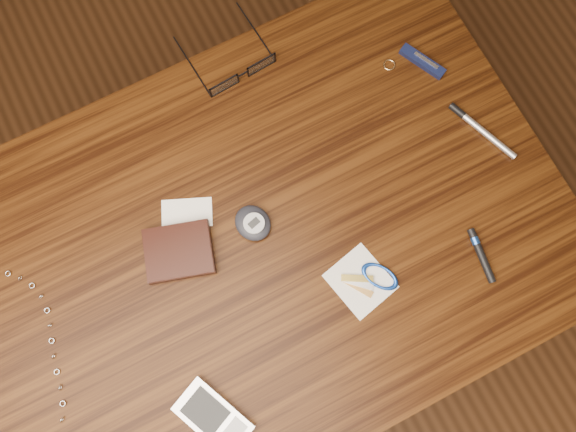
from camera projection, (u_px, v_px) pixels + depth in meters
name	position (u px, v px, depth m)	size (l,w,h in m)	color
ground	(273.00, 285.00, 1.65)	(3.80, 3.80, 0.00)	#472814
desk	(264.00, 250.00, 1.02)	(1.00, 0.70, 0.75)	#361B08
wallet_and_card	(179.00, 251.00, 0.90)	(0.15, 0.15, 0.02)	black
eyeglasses	(241.00, 72.00, 0.97)	(0.14, 0.15, 0.03)	black
gold_ring	(389.00, 65.00, 0.98)	(0.02, 0.02, 0.00)	tan
pda_phone	(213.00, 417.00, 0.85)	(0.10, 0.13, 0.02)	silver
pedometer	(253.00, 223.00, 0.91)	(0.07, 0.08, 0.03)	black
notepad_keys	(371.00, 279.00, 0.90)	(0.12, 0.11, 0.01)	silver
pocket_knife	(422.00, 61.00, 0.98)	(0.06, 0.09, 0.01)	#101335
silver_pen	(477.00, 127.00, 0.96)	(0.06, 0.13, 0.01)	silver
black_blue_pen	(481.00, 254.00, 0.91)	(0.03, 0.09, 0.01)	black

